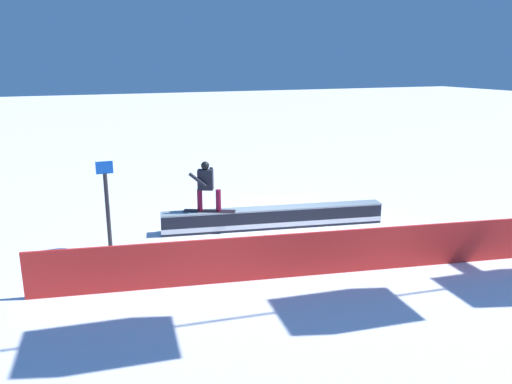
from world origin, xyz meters
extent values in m
plane|color=white|center=(0.00, 0.00, 0.00)|extent=(120.00, 120.00, 0.00)
cube|color=#1C222D|center=(0.00, 0.00, 0.27)|extent=(6.16, 1.56, 0.54)
cube|color=white|center=(0.00, 0.00, 0.14)|extent=(6.17, 1.57, 0.13)
cube|color=#8699A3|center=(0.00, 0.00, 0.56)|extent=(6.17, 1.62, 0.04)
cube|color=black|center=(1.77, -0.34, 0.59)|extent=(1.38, 0.86, 0.01)
cylinder|color=maroon|center=(1.99, -0.45, 0.89)|extent=(0.19, 0.19, 0.59)
cylinder|color=maroon|center=(1.54, -0.23, 0.89)|extent=(0.19, 0.19, 0.59)
cube|color=black|center=(1.84, -0.37, 1.46)|extent=(0.46, 0.39, 0.54)
sphere|color=black|center=(1.84, -0.37, 1.84)|extent=(0.22, 0.22, 0.22)
cylinder|color=black|center=(2.07, -0.30, 1.49)|extent=(0.48, 0.29, 0.41)
cylinder|color=black|center=(1.68, -0.48, 1.49)|extent=(0.18, 0.15, 0.56)
cube|color=red|center=(0.00, 3.33, 0.49)|extent=(12.59, 2.45, 0.98)
cylinder|color=#262628|center=(4.42, -0.09, 0.95)|extent=(0.10, 0.10, 1.90)
cube|color=blue|center=(4.42, -0.09, 2.05)|extent=(0.40, 0.04, 0.30)
camera|label=1|loc=(5.48, 12.11, 4.53)|focal=35.18mm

